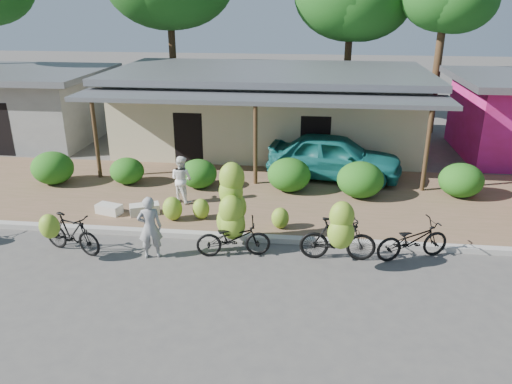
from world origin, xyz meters
TOP-DOWN VIEW (x-y plane):
  - ground at (0.00, 0.00)m, footprint 100.00×100.00m
  - sidewalk at (0.00, 5.00)m, footprint 60.00×6.00m
  - curb at (0.00, 2.00)m, footprint 60.00×0.25m
  - shop_main at (0.00, 10.93)m, footprint 13.00×8.50m
  - shop_grey at (-11.00, 10.99)m, footprint 7.00×6.00m
  - hedge_0 at (-6.91, 5.29)m, footprint 1.44×1.30m
  - hedge_1 at (-4.38, 5.58)m, footprint 1.17×1.06m
  - hedge_2 at (-1.86, 5.48)m, footprint 1.25×1.13m
  - hedge_3 at (1.18, 5.53)m, footprint 1.43×1.28m
  - hedge_4 at (3.47, 5.26)m, footprint 1.49×1.34m
  - hedge_5 at (6.68, 5.68)m, footprint 1.41×1.27m
  - bike_left at (-4.11, 0.74)m, footprint 1.83×1.33m
  - bike_center at (-0.03, 1.37)m, footprint 1.95×1.34m
  - bike_right at (2.63, 1.02)m, footprint 1.90×1.21m
  - bike_far_right at (4.48, 1.50)m, footprint 2.04×1.32m
  - loose_banana_a at (-2.01, 2.79)m, footprint 0.57×0.48m
  - loose_banana_b at (-1.22, 2.98)m, footprint 0.49×0.42m
  - loose_banana_c at (1.11, 2.60)m, footprint 0.49×0.42m
  - sack_near at (-2.96, 3.11)m, footprint 0.94×0.71m
  - sack_far at (-4.02, 3.03)m, footprint 0.82×0.57m
  - vendor at (-2.00, 0.80)m, footprint 0.69×0.55m
  - bystander at (-2.08, 4.20)m, footprint 0.90×0.83m
  - teal_van at (2.69, 7.00)m, footprint 4.86×2.49m

SIDE VIEW (x-z plane):
  - ground at x=0.00m, z-range 0.00..0.00m
  - sidewalk at x=0.00m, z-range 0.00..0.12m
  - curb at x=0.00m, z-range 0.00..0.15m
  - sack_far at x=-4.02m, z-range 0.12..0.40m
  - sack_near at x=-2.96m, z-range 0.12..0.42m
  - loose_banana_c at x=1.11m, z-range 0.12..0.73m
  - loose_banana_b at x=-1.22m, z-range 0.12..0.74m
  - loose_banana_a at x=-2.01m, z-range 0.12..0.83m
  - bike_far_right at x=4.48m, z-range 0.00..1.01m
  - hedge_1 at x=-4.38m, z-range 0.12..1.03m
  - bike_left at x=-4.11m, z-range -0.07..1.25m
  - hedge_2 at x=-1.86m, z-range 0.12..1.10m
  - hedge_5 at x=6.68m, z-range 0.12..1.22m
  - hedge_3 at x=1.18m, z-range 0.12..1.23m
  - hedge_0 at x=-6.91m, z-range 0.12..1.24m
  - hedge_4 at x=3.47m, z-range 0.12..1.28m
  - bike_right at x=2.63m, z-range -0.15..1.66m
  - vendor at x=-2.00m, z-range 0.00..1.63m
  - bystander at x=-2.08m, z-range 0.12..1.61m
  - bike_center at x=-0.03m, z-range -0.26..2.04m
  - teal_van at x=2.69m, z-range 0.12..1.70m
  - shop_grey at x=-11.00m, z-range 0.04..3.19m
  - shop_main at x=0.00m, z-range 0.05..3.40m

